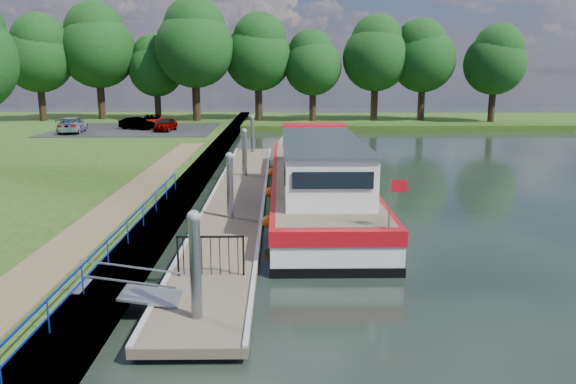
{
  "coord_description": "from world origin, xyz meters",
  "views": [
    {
      "loc": [
        1.92,
        -12.54,
        5.96
      ],
      "look_at": [
        2.22,
        8.51,
        1.4
      ],
      "focal_mm": 35.0,
      "sensor_mm": 36.0,
      "label": 1
    }
  ],
  "objects_px": {
    "car_a": "(166,124)",
    "car_d": "(151,121)",
    "car_c": "(72,125)",
    "car_b": "(137,123)",
    "barge": "(316,176)",
    "pontoon": "(239,197)"
  },
  "relations": [
    {
      "from": "barge",
      "to": "car_a",
      "type": "bearing_deg",
      "value": 116.78
    },
    {
      "from": "car_a",
      "to": "car_d",
      "type": "xyz_separation_m",
      "value": [
        -2.04,
        3.65,
        0.0
      ]
    },
    {
      "from": "pontoon",
      "to": "car_d",
      "type": "height_order",
      "value": "car_d"
    },
    {
      "from": "barge",
      "to": "car_d",
      "type": "relative_size",
      "value": 5.2
    },
    {
      "from": "barge",
      "to": "car_c",
      "type": "distance_m",
      "value": 29.02
    },
    {
      "from": "car_b",
      "to": "car_c",
      "type": "relative_size",
      "value": 0.72
    },
    {
      "from": "car_d",
      "to": "car_a",
      "type": "bearing_deg",
      "value": -65.75
    },
    {
      "from": "barge",
      "to": "car_b",
      "type": "distance_m",
      "value": 28.29
    },
    {
      "from": "pontoon",
      "to": "car_b",
      "type": "xyz_separation_m",
      "value": [
        -10.83,
        24.71,
        1.19
      ]
    },
    {
      "from": "car_b",
      "to": "car_d",
      "type": "bearing_deg",
      "value": 5.4
    },
    {
      "from": "car_b",
      "to": "car_d",
      "type": "height_order",
      "value": "car_d"
    },
    {
      "from": "car_c",
      "to": "car_a",
      "type": "bearing_deg",
      "value": -177.98
    },
    {
      "from": "car_d",
      "to": "car_c",
      "type": "bearing_deg",
      "value": -143.52
    },
    {
      "from": "car_b",
      "to": "car_d",
      "type": "distance_m",
      "value": 2.45
    },
    {
      "from": "car_a",
      "to": "car_b",
      "type": "bearing_deg",
      "value": 162.35
    },
    {
      "from": "car_a",
      "to": "car_d",
      "type": "bearing_deg",
      "value": 126.77
    },
    {
      "from": "pontoon",
      "to": "car_a",
      "type": "relative_size",
      "value": 9.05
    },
    {
      "from": "pontoon",
      "to": "barge",
      "type": "distance_m",
      "value": 3.73
    },
    {
      "from": "barge",
      "to": "car_b",
      "type": "relative_size",
      "value": 6.48
    },
    {
      "from": "barge",
      "to": "car_c",
      "type": "bearing_deg",
      "value": 131.45
    },
    {
      "from": "barge",
      "to": "car_c",
      "type": "height_order",
      "value": "barge"
    },
    {
      "from": "car_a",
      "to": "car_b",
      "type": "distance_m",
      "value": 3.12
    }
  ]
}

